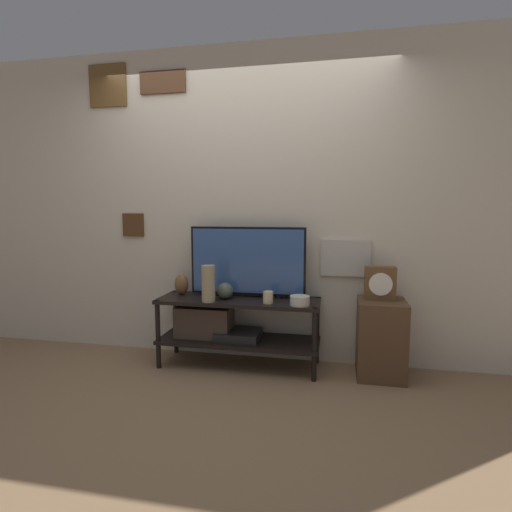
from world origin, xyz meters
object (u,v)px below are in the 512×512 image
Objects in this scene: television at (247,261)px; vase_tall_ceramic at (208,284)px; mantel_clock at (380,283)px; candle_jar at (268,297)px; vase_round_glass at (225,291)px; vase_urn_stoneware at (182,284)px; vase_wide_bowl at (300,301)px.

vase_tall_ceramic is at bearing -137.74° from television.
candle_jar is at bearing -169.73° from mantel_clock.
vase_round_glass reaches higher than candle_jar.
candle_jar is 0.36× the size of mantel_clock.
vase_urn_stoneware is (-0.58, -0.03, -0.22)m from television.
vase_urn_stoneware is 0.69× the size of mantel_clock.
television is at bearing 34.38° from vase_round_glass.
vase_wide_bowl is at bearing -9.17° from vase_round_glass.
mantel_clock is (1.07, -0.04, -0.14)m from television.
television reaches higher than vase_tall_ceramic.
candle_jar is at bearing 176.17° from vase_wide_bowl.
television is 10.26× the size of candle_jar.
television reaches higher than candle_jar.
television is 1.08m from mantel_clock.
vase_round_glass reaches higher than vase_wide_bowl.
vase_wide_bowl is at bearing 2.08° from vase_tall_ceramic.
vase_urn_stoneware is 1.90× the size of candle_jar.
vase_round_glass is at bearing 167.36° from candle_jar.
vase_round_glass is 0.39m from candle_jar.
vase_urn_stoneware is at bearing 169.96° from vase_wide_bowl.
candle_jar is (-0.25, 0.02, 0.01)m from vase_wide_bowl.
vase_wide_bowl is 1.59× the size of candle_jar.
vase_urn_stoneware is 0.43m from vase_round_glass.
vase_round_glass is (-0.17, -0.11, -0.24)m from television.
mantel_clock reaches higher than vase_tall_ceramic.
vase_tall_ceramic reaches higher than vase_round_glass.
vase_round_glass is 0.89× the size of vase_wide_bowl.
vase_tall_ceramic reaches higher than vase_urn_stoneware.
mantel_clock is at bearing 3.29° from vase_round_glass.
vase_tall_ceramic is at bearing -174.81° from candle_jar.
television is 7.24× the size of vase_round_glass.
vase_wide_bowl is 0.65m from mantel_clock.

